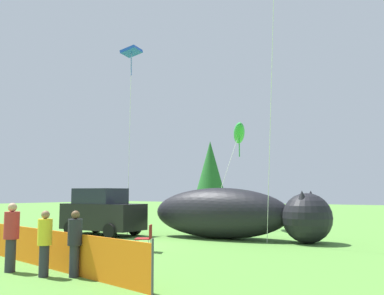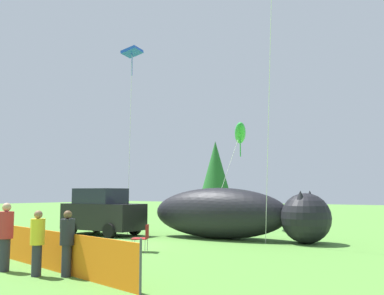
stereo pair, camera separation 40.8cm
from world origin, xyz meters
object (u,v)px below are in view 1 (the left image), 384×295
at_px(folding_chair, 146,236).
at_px(kite_green_fish, 239,134).
at_px(spectator_in_black_shirt, 75,241).
at_px(spectator_in_grey_shirt, 11,234).
at_px(spectator_in_white_shirt, 45,240).
at_px(inflatable_cat, 234,215).
at_px(parked_car, 102,212).
at_px(kite_blue_box, 131,55).

height_order(folding_chair, kite_green_fish, kite_green_fish).
bearing_deg(spectator_in_black_shirt, spectator_in_grey_shirt, -165.15).
xyz_separation_m(spectator_in_white_shirt, kite_green_fish, (-2.42, 14.25, 4.41)).
height_order(spectator_in_grey_shirt, kite_green_fish, kite_green_fish).
height_order(spectator_in_black_shirt, kite_green_fish, kite_green_fish).
height_order(inflatable_cat, spectator_in_black_shirt, inflatable_cat).
distance_m(parked_car, kite_green_fish, 8.62).
bearing_deg(inflatable_cat, spectator_in_grey_shirt, -102.43).
height_order(spectator_in_white_shirt, kite_green_fish, kite_green_fish).
distance_m(inflatable_cat, spectator_in_grey_shirt, 9.95).
relative_size(inflatable_cat, kite_green_fish, 1.36).
xyz_separation_m(spectator_in_black_shirt, kite_green_fish, (-3.04, 13.86, 4.41)).
height_order(spectator_in_white_shirt, kite_blue_box, kite_blue_box).
xyz_separation_m(inflatable_cat, spectator_in_grey_shirt, (-0.95, -9.90, -0.07)).
relative_size(spectator_in_black_shirt, spectator_in_grey_shirt, 0.90).
bearing_deg(kite_green_fish, parked_car, -121.23).
distance_m(spectator_in_grey_shirt, kite_green_fish, 15.03).
relative_size(spectator_in_black_shirt, kite_blue_box, 0.16).
distance_m(spectator_in_white_shirt, kite_green_fish, 15.11).
bearing_deg(spectator_in_white_shirt, folding_chair, 99.96).
relative_size(spectator_in_black_shirt, kite_green_fish, 0.27).
xyz_separation_m(parked_car, spectator_in_black_shirt, (6.95, -7.42, -0.21)).
relative_size(parked_car, folding_chair, 4.47).
xyz_separation_m(spectator_in_black_shirt, spectator_in_white_shirt, (-0.63, -0.39, 0.00)).
height_order(spectator_in_black_shirt, spectator_in_grey_shirt, spectator_in_grey_shirt).
xyz_separation_m(parked_car, kite_blue_box, (-0.14, 1.98, 8.25)).
bearing_deg(parked_car, spectator_in_white_shirt, -54.87).
xyz_separation_m(parked_car, spectator_in_grey_shirt, (5.08, -7.91, -0.12)).
distance_m(inflatable_cat, spectator_in_white_shirt, 9.81).
relative_size(spectator_in_grey_shirt, kite_green_fish, 0.29).
distance_m(parked_car, kite_blue_box, 8.49).
height_order(inflatable_cat, kite_green_fish, kite_green_fish).
bearing_deg(spectator_in_white_shirt, parked_car, 128.99).
height_order(parked_car, kite_blue_box, kite_blue_box).
bearing_deg(spectator_in_white_shirt, inflatable_cat, 91.70).
bearing_deg(spectator_in_black_shirt, folding_chair, 108.70).
height_order(spectator_in_black_shirt, spectator_in_white_shirt, spectator_in_white_shirt).
bearing_deg(spectator_in_black_shirt, inflatable_cat, 95.58).
bearing_deg(folding_chair, kite_green_fish, -112.13).
relative_size(inflatable_cat, kite_blue_box, 0.83).
bearing_deg(parked_car, spectator_in_grey_shirt, -61.14).
bearing_deg(parked_car, spectator_in_black_shirt, -50.72).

